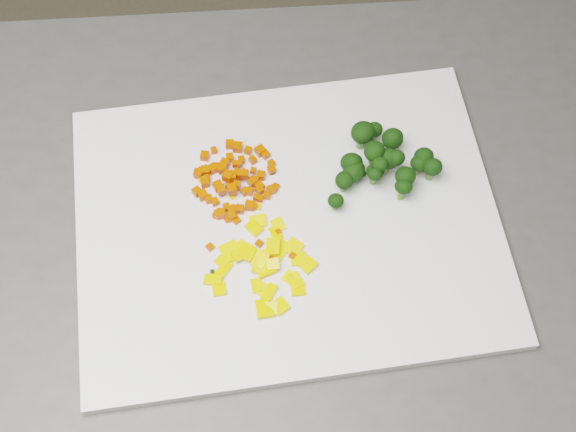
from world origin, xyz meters
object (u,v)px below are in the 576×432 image
(cutting_board, at_px, (288,223))
(carrot_pile, at_px, (235,176))
(broccoli_pile, at_px, (380,167))
(counter_block, at_px, (307,341))
(pepper_pile, at_px, (262,263))

(cutting_board, xyz_separation_m, carrot_pile, (-0.07, 0.03, 0.02))
(cutting_board, distance_m, broccoli_pile, 0.12)
(counter_block, height_order, broccoli_pile, broccoli_pile)
(carrot_pile, height_order, broccoli_pile, broccoli_pile)
(counter_block, height_order, carrot_pile, carrot_pile)
(pepper_pile, height_order, broccoli_pile, broccoli_pile)
(counter_block, xyz_separation_m, pepper_pile, (-0.04, -0.09, 0.47))
(cutting_board, distance_m, pepper_pile, 0.07)
(counter_block, relative_size, cutting_board, 1.90)
(cutting_board, height_order, pepper_pile, pepper_pile)
(counter_block, xyz_separation_m, carrot_pile, (-0.10, 0.00, 0.48))
(counter_block, bearing_deg, broccoli_pile, 41.66)
(broccoli_pile, bearing_deg, carrot_pile, -162.49)
(carrot_pile, relative_size, pepper_pile, 0.86)
(pepper_pile, bearing_deg, counter_block, 68.05)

